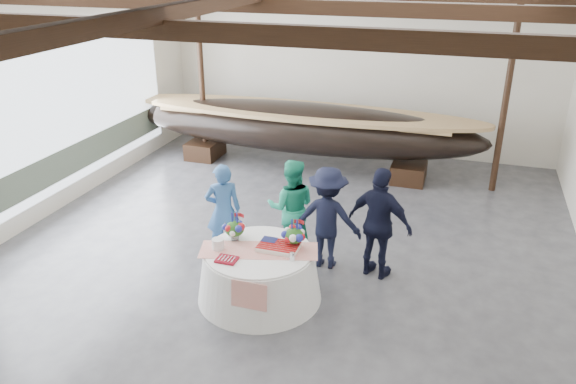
% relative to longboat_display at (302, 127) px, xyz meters
% --- Properties ---
extents(floor, '(10.00, 12.00, 0.01)m').
position_rel_longboat_display_xyz_m(floor, '(0.93, -4.18, -1.03)').
color(floor, '#3D3D42').
rests_on(floor, ground).
extents(wall_back, '(10.00, 0.02, 4.50)m').
position_rel_longboat_display_xyz_m(wall_back, '(0.93, 1.82, 1.22)').
color(wall_back, silver).
rests_on(wall_back, ground).
extents(wall_left, '(0.02, 12.00, 4.50)m').
position_rel_longboat_display_xyz_m(wall_left, '(-4.07, -4.18, 1.22)').
color(wall_left, silver).
rests_on(wall_left, ground).
extents(pavilion_structure, '(9.80, 11.76, 4.50)m').
position_rel_longboat_display_xyz_m(pavilion_structure, '(0.93, -3.44, 2.97)').
color(pavilion_structure, black).
rests_on(pavilion_structure, ground).
extents(open_bay, '(0.03, 7.00, 3.20)m').
position_rel_longboat_display_xyz_m(open_bay, '(-4.02, -3.18, 0.79)').
color(open_bay, silver).
rests_on(open_bay, ground).
extents(longboat_display, '(8.63, 1.73, 1.62)m').
position_rel_longboat_display_xyz_m(longboat_display, '(0.00, 0.00, 0.00)').
color(longboat_display, black).
rests_on(longboat_display, ground).
extents(banquet_table, '(1.89, 1.89, 0.81)m').
position_rel_longboat_display_xyz_m(banquet_table, '(1.00, -5.52, -0.63)').
color(banquet_table, white).
rests_on(banquet_table, ground).
extents(tabletop_items, '(1.83, 1.04, 0.40)m').
position_rel_longboat_display_xyz_m(tabletop_items, '(0.98, -5.36, -0.07)').
color(tabletop_items, red).
rests_on(tabletop_items, banquet_table).
extents(guest_woman_blue, '(0.73, 0.65, 1.68)m').
position_rel_longboat_display_xyz_m(guest_woman_blue, '(-0.05, -4.46, -0.19)').
color(guest_woman_blue, '#2A5286').
rests_on(guest_woman_blue, ground).
extents(guest_woman_teal, '(0.97, 0.84, 1.73)m').
position_rel_longboat_display_xyz_m(guest_woman_teal, '(1.03, -4.04, -0.17)').
color(guest_woman_teal, '#1E9C75').
rests_on(guest_woman_teal, ground).
extents(guest_man_left, '(1.14, 0.66, 1.75)m').
position_rel_longboat_display_xyz_m(guest_man_left, '(1.73, -4.26, -0.16)').
color(guest_man_left, black).
rests_on(guest_man_left, ground).
extents(guest_man_right, '(1.18, 0.77, 1.87)m').
position_rel_longboat_display_xyz_m(guest_man_right, '(2.59, -4.33, -0.10)').
color(guest_man_right, black).
rests_on(guest_man_right, ground).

